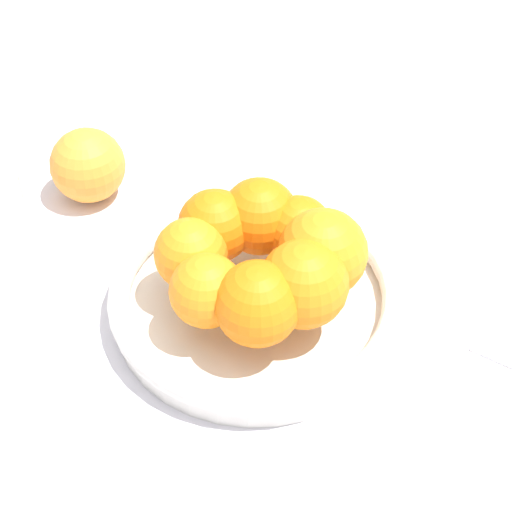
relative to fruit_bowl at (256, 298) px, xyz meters
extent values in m
plane|color=silver|center=(0.00, 0.00, -0.02)|extent=(4.00, 4.00, 0.00)
cylinder|color=silver|center=(0.00, 0.00, -0.01)|extent=(0.27, 0.27, 0.02)
torus|color=silver|center=(0.00, 0.00, 0.01)|extent=(0.28, 0.28, 0.02)
sphere|color=orange|center=(-0.02, -0.05, 0.06)|extent=(0.08, 0.08, 0.08)
sphere|color=orange|center=(0.03, -0.06, 0.06)|extent=(0.08, 0.08, 0.08)
sphere|color=orange|center=(0.05, -0.02, 0.05)|extent=(0.07, 0.07, 0.07)
sphere|color=orange|center=(0.05, 0.02, 0.06)|extent=(0.08, 0.08, 0.08)
sphere|color=orange|center=(0.02, 0.05, 0.05)|extent=(0.07, 0.07, 0.07)
sphere|color=orange|center=(-0.02, 0.06, 0.05)|extent=(0.07, 0.07, 0.07)
sphere|color=orange|center=(-0.06, 0.02, 0.05)|extent=(0.07, 0.07, 0.07)
sphere|color=orange|center=(-0.05, -0.03, 0.06)|extent=(0.08, 0.08, 0.08)
sphere|color=orange|center=(0.08, 0.24, 0.02)|extent=(0.08, 0.08, 0.08)
camera|label=1|loc=(-0.51, -0.24, 0.60)|focal=60.00mm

